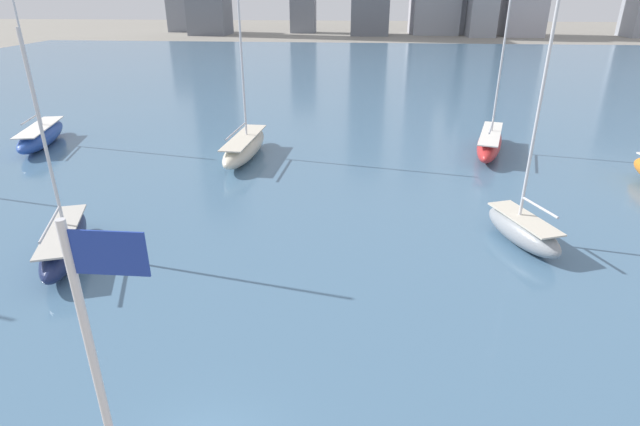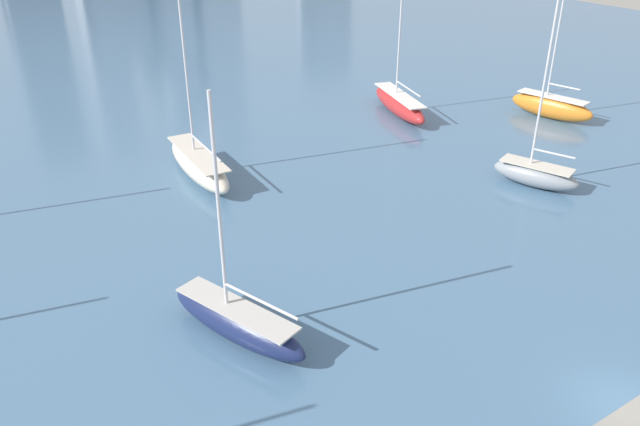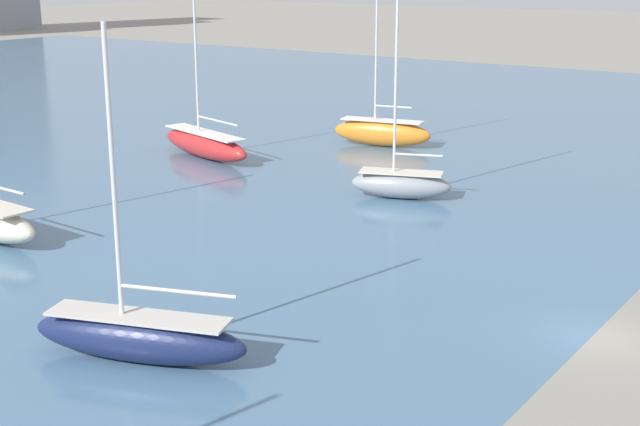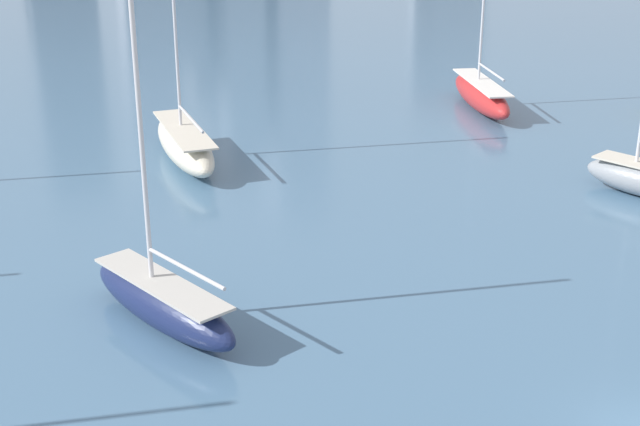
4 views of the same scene
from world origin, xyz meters
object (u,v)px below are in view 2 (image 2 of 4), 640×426
(sailboat_gray, at_px, (536,173))
(sailboat_orange, at_px, (551,106))
(sailboat_red, at_px, (399,103))
(sailboat_navy, at_px, (237,321))
(sailboat_cream, at_px, (199,164))

(sailboat_gray, relative_size, sailboat_orange, 1.10)
(sailboat_gray, distance_m, sailboat_red, 18.37)
(sailboat_orange, distance_m, sailboat_navy, 42.01)
(sailboat_orange, height_order, sailboat_cream, sailboat_cream)
(sailboat_gray, bearing_deg, sailboat_cream, 123.03)
(sailboat_orange, relative_size, sailboat_red, 0.88)
(sailboat_gray, relative_size, sailboat_cream, 1.03)
(sailboat_navy, bearing_deg, sailboat_cream, 52.89)
(sailboat_cream, bearing_deg, sailboat_gray, -33.24)
(sailboat_gray, distance_m, sailboat_orange, 16.59)
(sailboat_orange, bearing_deg, sailboat_cream, 158.78)
(sailboat_gray, xyz_separation_m, sailboat_red, (2.04, 18.26, 0.06))
(sailboat_cream, bearing_deg, sailboat_orange, -5.78)
(sailboat_gray, xyz_separation_m, sailboat_navy, (-26.20, -4.01, -0.03))
(sailboat_navy, relative_size, sailboat_cream, 0.83)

